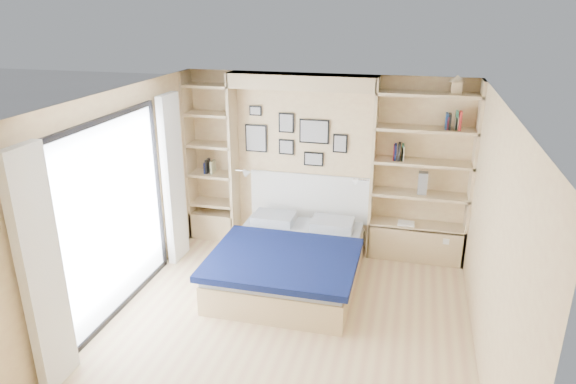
# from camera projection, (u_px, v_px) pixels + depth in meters

# --- Properties ---
(ground) EXTENTS (4.50, 4.50, 0.00)m
(ground) POSITION_uv_depth(u_px,v_px,m) (285.00, 328.00, 5.66)
(ground) COLOR #D9BC83
(ground) RESTS_ON ground
(room_shell) EXTENTS (4.50, 4.50, 4.50)m
(room_shell) POSITION_uv_depth(u_px,v_px,m) (285.00, 189.00, 6.76)
(room_shell) COLOR beige
(room_shell) RESTS_ON ground
(bed) EXTENTS (1.77, 2.29, 1.07)m
(bed) POSITION_uv_depth(u_px,v_px,m) (290.00, 260.00, 6.57)
(bed) COLOR #CDB282
(bed) RESTS_ON ground
(photo_gallery) EXTENTS (1.48, 0.02, 0.82)m
(photo_gallery) POSITION_uv_depth(u_px,v_px,m) (293.00, 137.00, 7.23)
(photo_gallery) COLOR black
(photo_gallery) RESTS_ON ground
(reading_lamps) EXTENTS (1.92, 0.12, 0.15)m
(reading_lamps) POSITION_uv_depth(u_px,v_px,m) (300.00, 176.00, 7.17)
(reading_lamps) COLOR silver
(reading_lamps) RESTS_ON ground
(shelf_decor) EXTENTS (3.51, 0.23, 2.03)m
(shelf_decor) POSITION_uv_depth(u_px,v_px,m) (407.00, 140.00, 6.70)
(shelf_decor) COLOR #A51E1E
(shelf_decor) RESTS_ON ground
(deck) EXTENTS (3.20, 4.00, 0.05)m
(deck) POSITION_uv_depth(u_px,v_px,m) (10.00, 287.00, 6.48)
(deck) COLOR #695D4E
(deck) RESTS_ON ground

